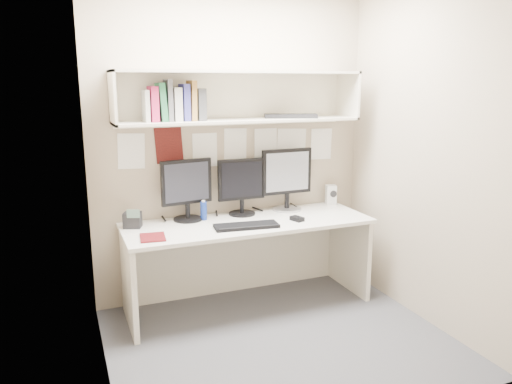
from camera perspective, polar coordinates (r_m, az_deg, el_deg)
name	(u,v)px	position (r m, az deg, el deg)	size (l,w,h in m)	color
floor	(280,341)	(3.78, 2.78, -16.60)	(2.40, 2.00, 0.01)	#424247
wall_back	(233,146)	(4.26, -2.65, 5.27)	(2.40, 0.02, 2.60)	tan
wall_front	(368,194)	(2.49, 12.70, -0.22)	(2.40, 0.02, 2.60)	tan
wall_left	(95,176)	(3.05, -17.95, 1.78)	(0.02, 2.00, 2.60)	tan
wall_right	(426,154)	(3.99, 18.89, 4.12)	(0.02, 2.00, 2.60)	tan
desk	(248,263)	(4.17, -0.92, -8.15)	(2.00, 0.70, 0.73)	silver
overhead_hutch	(238,96)	(4.10, -2.05, 10.88)	(2.00, 0.38, 0.40)	beige
pinned_papers	(233,152)	(4.26, -2.62, 4.59)	(1.92, 0.01, 0.48)	white
monitor_left	(187,188)	(4.06, -7.92, 0.50)	(0.43, 0.24, 0.50)	black
monitor_center	(241,184)	(4.20, -1.67, 0.86)	(0.41, 0.22, 0.48)	black
monitor_right	(287,178)	(4.35, 3.54, 1.65)	(0.46, 0.25, 0.54)	#A5A5AA
keyboard	(246,226)	(3.87, -1.10, -3.89)	(0.50, 0.18, 0.02)	black
mouse	(297,219)	(4.07, 4.71, -3.07)	(0.07, 0.11, 0.03)	black
speaker	(331,195)	(4.63, 8.54, -0.31)	(0.11, 0.11, 0.18)	beige
blue_bottle	(204,211)	(4.09, -6.01, -2.12)	(0.05, 0.05, 0.16)	navy
maroon_notebook	(153,237)	(3.69, -11.73, -5.09)	(0.18, 0.22, 0.01)	#540E12
desk_phone	(133,220)	(3.97, -13.93, -3.11)	(0.16, 0.15, 0.16)	black
book_stack	(174,103)	(3.91, -9.30, 10.00)	(0.46, 0.19, 0.31)	beige
hutch_tray	(291,116)	(4.22, 3.98, 8.67)	(0.44, 0.17, 0.03)	black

